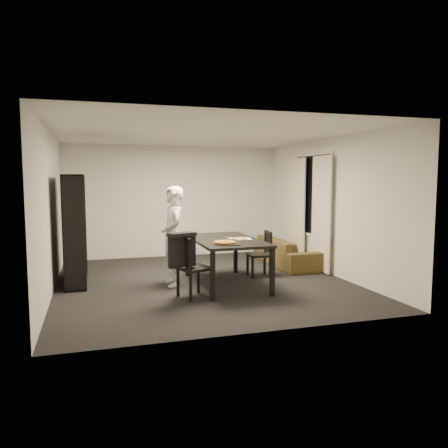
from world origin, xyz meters
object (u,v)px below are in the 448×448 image
object	(u,v)px
dining_table	(226,243)
bookshelf	(75,229)
baking_tray	(229,244)
pepperoni_pizza	(225,242)
chair_right	(263,251)
chair_left	(189,263)
sofa	(287,252)
person	(173,236)

from	to	relation	value
dining_table	bookshelf	bearing A→B (deg)	158.34
baking_tray	pepperoni_pizza	distance (m)	0.07
chair_right	chair_left	bearing A→B (deg)	-52.30
bookshelf	dining_table	distance (m)	2.67
chair_left	chair_right	size ratio (longest dim) A/B	1.11
pepperoni_pizza	bookshelf	bearing A→B (deg)	146.56
chair_right	baking_tray	bearing A→B (deg)	-40.12
chair_left	pepperoni_pizza	distance (m)	0.67
dining_table	chair_left	bearing A→B (deg)	-140.80
pepperoni_pizza	chair_left	bearing A→B (deg)	-170.53
dining_table	pepperoni_pizza	xyz separation A→B (m)	(-0.18, -0.53, 0.10)
bookshelf	baking_tray	xyz separation A→B (m)	(2.34, -1.55, -0.14)
sofa	chair_right	bearing A→B (deg)	133.06
dining_table	pepperoni_pizza	bearing A→B (deg)	-108.62
dining_table	chair_left	distance (m)	1.02
pepperoni_pizza	chair_right	bearing A→B (deg)	43.24
bookshelf	pepperoni_pizza	bearing A→B (deg)	-33.44
chair_left	person	bearing A→B (deg)	-13.07
bookshelf	chair_left	world-z (taller)	bookshelf
bookshelf	chair_left	xyz separation A→B (m)	(1.70, -1.61, -0.41)
chair_right	baking_tray	distance (m)	1.47
sofa	dining_table	bearing A→B (deg)	126.16
person	chair_left	bearing A→B (deg)	3.96
dining_table	baking_tray	size ratio (longest dim) A/B	4.81
dining_table	sofa	xyz separation A→B (m)	(1.76, 1.28, -0.44)
chair_right	baking_tray	size ratio (longest dim) A/B	2.14
chair_right	pepperoni_pizza	distance (m)	1.49
bookshelf	dining_table	xyz separation A→B (m)	(2.47, -0.98, -0.22)
bookshelf	chair_left	distance (m)	2.38
chair_left	dining_table	bearing A→B (deg)	-69.79
person	baking_tray	size ratio (longest dim) A/B	4.26
bookshelf	person	distance (m)	1.77
pepperoni_pizza	dining_table	bearing A→B (deg)	71.38
chair_left	sofa	size ratio (longest dim) A/B	0.48
pepperoni_pizza	sofa	world-z (taller)	pepperoni_pizza
person	pepperoni_pizza	xyz separation A→B (m)	(0.69, -0.78, -0.02)
dining_table	chair_right	bearing A→B (deg)	27.72
person	pepperoni_pizza	distance (m)	1.04
sofa	baking_tray	bearing A→B (deg)	134.47
bookshelf	pepperoni_pizza	xyz separation A→B (m)	(2.29, -1.51, -0.12)
baking_tray	pepperoni_pizza	xyz separation A→B (m)	(-0.05, 0.03, 0.02)
pepperoni_pizza	sofa	size ratio (longest dim) A/B	0.18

